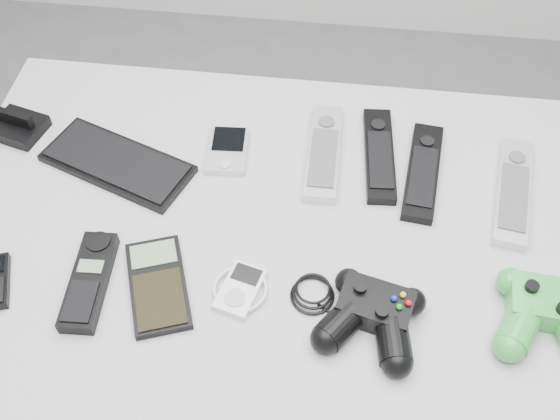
# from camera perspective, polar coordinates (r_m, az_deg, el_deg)

# --- Properties ---
(desk) EXTENTS (1.20, 0.77, 0.80)m
(desk) POSITION_cam_1_polar(r_m,az_deg,el_deg) (1.16, 0.72, -3.86)
(desk) COLOR gray
(desk) RESTS_ON floor
(pda_keyboard) EXTENTS (0.30, 0.21, 0.02)m
(pda_keyboard) POSITION_cam_1_polar(r_m,az_deg,el_deg) (1.23, -13.99, 4.02)
(pda_keyboard) COLOR black
(pda_keyboard) RESTS_ON desk
(dock_bracket) EXTENTS (0.11, 0.10, 0.05)m
(dock_bracket) POSITION_cam_1_polar(r_m,az_deg,el_deg) (1.33, -21.96, 7.08)
(dock_bracket) COLOR black
(dock_bracket) RESTS_ON desk
(pda) EXTENTS (0.08, 0.12, 0.02)m
(pda) POSITION_cam_1_polar(r_m,az_deg,el_deg) (1.21, -4.58, 5.25)
(pda) COLOR silver
(pda) RESTS_ON desk
(remote_silver_a) EXTENTS (0.06, 0.23, 0.03)m
(remote_silver_a) POSITION_cam_1_polar(r_m,az_deg,el_deg) (1.21, 3.83, 5.09)
(remote_silver_a) COLOR silver
(remote_silver_a) RESTS_ON desk
(remote_black_a) EXTENTS (0.07, 0.23, 0.02)m
(remote_black_a) POSITION_cam_1_polar(r_m,az_deg,el_deg) (1.21, 8.64, 4.84)
(remote_black_a) COLOR black
(remote_black_a) RESTS_ON desk
(remote_black_b) EXTENTS (0.08, 0.23, 0.02)m
(remote_black_b) POSITION_cam_1_polar(r_m,az_deg,el_deg) (1.20, 12.34, 3.34)
(remote_black_b) COLOR black
(remote_black_b) RESTS_ON desk
(remote_silver_b) EXTENTS (0.09, 0.25, 0.02)m
(remote_silver_b) POSITION_cam_1_polar(r_m,az_deg,el_deg) (1.21, 19.65, 1.61)
(remote_silver_b) COLOR silver
(remote_silver_b) RESTS_ON desk
(cordless_handset) EXTENTS (0.06, 0.18, 0.03)m
(cordless_handset) POSITION_cam_1_polar(r_m,az_deg,el_deg) (1.07, -16.29, -5.94)
(cordless_handset) COLOR black
(cordless_handset) RESTS_ON desk
(calculator) EXTENTS (0.14, 0.19, 0.02)m
(calculator) POSITION_cam_1_polar(r_m,az_deg,el_deg) (1.05, -10.58, -6.42)
(calculator) COLOR black
(calculator) RESTS_ON desk
(mp3_player) EXTENTS (0.11, 0.11, 0.02)m
(mp3_player) POSITION_cam_1_polar(r_m,az_deg,el_deg) (1.03, -3.48, -6.89)
(mp3_player) COLOR white
(mp3_player) RESTS_ON desk
(controller_black) EXTENTS (0.29, 0.22, 0.05)m
(controller_black) POSITION_cam_1_polar(r_m,az_deg,el_deg) (1.00, 8.07, -8.94)
(controller_black) COLOR black
(controller_black) RESTS_ON desk
(controller_green) EXTENTS (0.17, 0.18, 0.06)m
(controller_green) POSITION_cam_1_polar(r_m,az_deg,el_deg) (1.07, 22.35, -8.23)
(controller_green) COLOR #268C26
(controller_green) RESTS_ON desk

